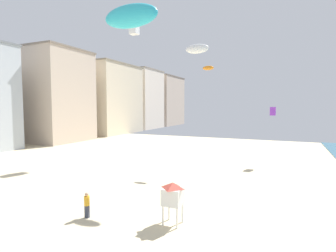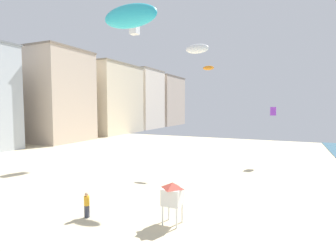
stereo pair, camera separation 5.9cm
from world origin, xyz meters
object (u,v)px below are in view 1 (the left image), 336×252
kite_orange_parafoil (208,68)px  kite_white_parafoil (197,49)px  kite_flyer (87,204)px  kite_purple_box (273,111)px  kite_cyan_parafoil (131,16)px  kite_white_box (134,28)px  lifeguard_stand (173,194)px

kite_orange_parafoil → kite_white_parafoil: bearing=-80.9°
kite_flyer → kite_purple_box: size_ratio=1.57×
kite_purple_box → kite_cyan_parafoil: kite_cyan_parafoil is taller
kite_orange_parafoil → kite_purple_box: bearing=35.9°
kite_flyer → kite_white_box: 27.50m
kite_flyer → kite_orange_parafoil: bearing=-74.1°
kite_flyer → kite_orange_parafoil: size_ratio=1.26×
kite_flyer → lifeguard_stand: (5.35, 1.38, 0.92)m
kite_white_parafoil → kite_cyan_parafoil: 11.63m
kite_flyer → kite_purple_box: (9.88, 22.38, 5.57)m
kite_cyan_parafoil → lifeguard_stand: bearing=84.2°
lifeguard_stand → kite_purple_box: 21.97m
kite_flyer → lifeguard_stand: lifeguard_stand is taller
kite_white_box → kite_orange_parafoil: size_ratio=1.34×
kite_white_box → kite_orange_parafoil: (11.36, -2.47, -6.48)m
lifeguard_stand → kite_white_parafoil: 12.73m
kite_flyer → kite_cyan_parafoil: (4.95, -2.54, 10.18)m
kite_white_parafoil → kite_cyan_parafoil: (0.61, -11.59, -0.86)m
kite_white_parafoil → kite_orange_parafoil: kite_white_parafoil is taller
kite_cyan_parafoil → kite_flyer: bearing=152.9°
kite_white_box → kite_cyan_parafoil: 26.96m
kite_white_box → kite_cyan_parafoil: kite_white_box is taller
kite_white_box → kite_white_parafoil: size_ratio=0.86×
kite_white_box → kite_white_parafoil: kite_white_box is taller
kite_cyan_parafoil → kite_white_box: bearing=120.7°
lifeguard_stand → kite_purple_box: (4.53, 20.99, 4.65)m
lifeguard_stand → kite_white_box: bearing=117.8°
kite_white_parafoil → kite_purple_box: size_ratio=1.95×
kite_flyer → kite_white_box: size_ratio=0.94×
lifeguard_stand → kite_white_box: size_ratio=1.46×
lifeguard_stand → kite_white_box: 28.12m
kite_cyan_parafoil → kite_orange_parafoil: kite_orange_parafoil is taller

